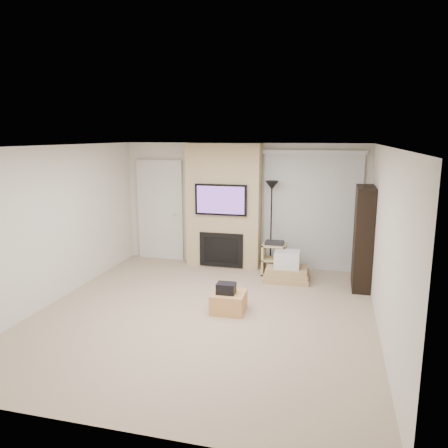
% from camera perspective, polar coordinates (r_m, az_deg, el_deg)
% --- Properties ---
extents(floor, '(5.00, 5.50, 0.00)m').
position_cam_1_polar(floor, '(6.75, -2.57, -11.62)').
color(floor, tan).
rests_on(floor, ground).
extents(ceiling, '(5.00, 5.50, 0.00)m').
position_cam_1_polar(ceiling, '(6.21, -2.78, 10.12)').
color(ceiling, white).
rests_on(ceiling, wall_back).
extents(wall_back, '(5.00, 0.00, 2.50)m').
position_cam_1_polar(wall_back, '(8.98, 2.45, 2.54)').
color(wall_back, silver).
rests_on(wall_back, ground).
extents(wall_front, '(5.00, 0.00, 2.50)m').
position_cam_1_polar(wall_front, '(3.92, -14.62, -9.79)').
color(wall_front, silver).
rests_on(wall_front, ground).
extents(wall_left, '(0.00, 5.50, 2.50)m').
position_cam_1_polar(wall_left, '(7.47, -21.34, -0.08)').
color(wall_left, silver).
rests_on(wall_left, ground).
extents(wall_right, '(0.00, 5.50, 2.50)m').
position_cam_1_polar(wall_right, '(6.13, 20.30, -2.41)').
color(wall_right, silver).
rests_on(wall_right, ground).
extents(hvac_vent, '(0.35, 0.18, 0.01)m').
position_cam_1_polar(hvac_vent, '(6.88, 2.44, 10.23)').
color(hvac_vent, silver).
rests_on(hvac_vent, ceiling).
extents(ottoman, '(0.51, 0.51, 0.30)m').
position_cam_1_polar(ottoman, '(6.78, 0.61, -10.13)').
color(ottoman, tan).
rests_on(ottoman, floor).
extents(black_bag, '(0.29, 0.23, 0.16)m').
position_cam_1_polar(black_bag, '(6.67, 0.28, -8.39)').
color(black_bag, black).
rests_on(black_bag, ottoman).
extents(fireplace_wall, '(1.50, 0.47, 2.50)m').
position_cam_1_polar(fireplace_wall, '(8.86, -0.05, 2.34)').
color(fireplace_wall, tan).
rests_on(fireplace_wall, floor).
extents(entry_door, '(1.02, 0.11, 2.14)m').
position_cam_1_polar(entry_door, '(9.51, -8.29, 1.74)').
color(entry_door, silver).
rests_on(entry_door, floor).
extents(vertical_blinds, '(1.98, 0.10, 2.37)m').
position_cam_1_polar(vertical_blinds, '(8.75, 11.39, 2.24)').
color(vertical_blinds, silver).
rests_on(vertical_blinds, floor).
extents(floor_lamp, '(0.26, 0.26, 1.79)m').
position_cam_1_polar(floor_lamp, '(8.57, 6.23, 3.10)').
color(floor_lamp, black).
rests_on(floor_lamp, floor).
extents(av_stand, '(0.45, 0.38, 0.66)m').
position_cam_1_polar(av_stand, '(8.49, 6.57, -4.31)').
color(av_stand, '#DBC281').
rests_on(av_stand, floor).
extents(box_stack, '(0.85, 0.65, 0.56)m').
position_cam_1_polar(box_stack, '(8.22, 8.21, -5.86)').
color(box_stack, tan).
rests_on(box_stack, floor).
extents(bookshelf, '(0.30, 0.80, 1.80)m').
position_cam_1_polar(bookshelf, '(7.96, 17.70, -1.74)').
color(bookshelf, black).
rests_on(bookshelf, floor).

